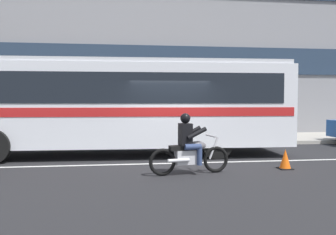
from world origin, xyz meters
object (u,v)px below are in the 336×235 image
object	(u,v)px
fire_hydrant	(256,130)
traffic_cone	(285,160)
transit_bus	(116,101)
motorcycle_with_rider	(189,149)

from	to	relation	value
fire_hydrant	traffic_cone	bearing A→B (deg)	-104.78
transit_bus	motorcycle_with_rider	size ratio (longest dim) A/B	5.54
transit_bus	fire_hydrant	distance (m)	7.16
motorcycle_with_rider	fire_hydrant	bearing A→B (deg)	56.07
fire_hydrant	traffic_cone	distance (m)	6.42
transit_bus	fire_hydrant	size ratio (longest dim) A/B	15.74
motorcycle_with_rider	traffic_cone	xyz separation A→B (m)	(2.75, 0.32, -0.40)
fire_hydrant	traffic_cone	xyz separation A→B (m)	(-1.64, -6.21, -0.26)
transit_bus	fire_hydrant	world-z (taller)	transit_bus
transit_bus	motorcycle_with_rider	distance (m)	4.06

